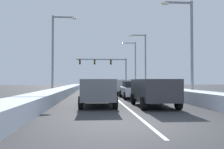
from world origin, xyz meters
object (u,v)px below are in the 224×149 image
at_px(sedan_green_center_lane_second, 95,89).
at_px(street_lamp_right_far, 134,61).
at_px(sedan_white_right_lane_second, 133,90).
at_px(suv_silver_right_lane_third, 124,85).
at_px(street_lamp_right_mid, 143,57).
at_px(sedan_navy_center_lane_fourth, 96,86).
at_px(sedan_tan_right_lane_fourth, 120,86).
at_px(sedan_black_center_lane_third, 96,87).
at_px(street_lamp_right_near, 187,40).
at_px(street_lamp_left_mid, 56,48).
at_px(suv_charcoal_right_lane_nearest, 153,90).
at_px(traffic_light_gantry, 108,65).
at_px(suv_gray_center_lane_nearest, 98,90).

bearing_deg(sedan_green_center_lane_second, street_lamp_right_far, 71.82).
bearing_deg(sedan_white_right_lane_second, suv_silver_right_lane_third, 90.56).
distance_m(sedan_green_center_lane_second, street_lamp_right_far, 23.67).
bearing_deg(street_lamp_right_mid, sedan_green_center_lane_second, -118.01).
bearing_deg(sedan_navy_center_lane_fourth, street_lamp_right_mid, 4.77).
xyz_separation_m(sedan_tan_right_lane_fourth, sedan_black_center_lane_third, (-3.36, -4.86, 0.00)).
distance_m(sedan_navy_center_lane_fourth, street_lamp_right_near, 18.15).
relative_size(sedan_green_center_lane_second, street_lamp_left_mid, 0.53).
xyz_separation_m(suv_silver_right_lane_third, street_lamp_right_mid, (4.04, 8.40, 4.06)).
height_order(suv_charcoal_right_lane_nearest, traffic_light_gantry, traffic_light_gantry).
relative_size(suv_charcoal_right_lane_nearest, sedan_green_center_lane_second, 1.09).
height_order(sedan_tan_right_lane_fourth, sedan_navy_center_lane_fourth, same).
distance_m(suv_charcoal_right_lane_nearest, sedan_navy_center_lane_fourth, 20.89).
xyz_separation_m(sedan_tan_right_lane_fourth, traffic_light_gantry, (-0.56, 17.14, 3.96)).
distance_m(sedan_navy_center_lane_fourth, street_lamp_left_mid, 11.10).
xyz_separation_m(street_lamp_right_far, street_lamp_left_mid, (-11.36, -18.26, -0.09)).
xyz_separation_m(sedan_navy_center_lane_fourth, street_lamp_right_mid, (7.08, 0.59, 4.31)).
distance_m(suv_silver_right_lane_third, traffic_light_gantry, 23.34).
xyz_separation_m(sedan_white_right_lane_second, sedan_navy_center_lane_fourth, (-3.09, 13.93, 0.00)).
bearing_deg(sedan_navy_center_lane_fourth, suv_charcoal_right_lane_nearest, -81.09).
height_order(sedan_green_center_lane_second, street_lamp_right_far, street_lamp_right_far).
distance_m(sedan_white_right_lane_second, suv_silver_right_lane_third, 6.12).
height_order(sedan_navy_center_lane_fourth, traffic_light_gantry, traffic_light_gantry).
height_order(street_lamp_right_near, street_lamp_left_mid, street_lamp_left_mid).
xyz_separation_m(sedan_green_center_lane_second, sedan_black_center_lane_third, (0.17, 6.37, 0.00)).
height_order(sedan_green_center_lane_second, street_lamp_right_near, street_lamp_right_near).
distance_m(suv_charcoal_right_lane_nearest, street_lamp_right_mid, 21.95).
xyz_separation_m(suv_silver_right_lane_third, sedan_navy_center_lane_fourth, (-3.03, 7.81, -0.25)).
distance_m(street_lamp_right_mid, street_lamp_left_mid, 15.09).
bearing_deg(sedan_navy_center_lane_fourth, street_lamp_right_far, 51.91).
bearing_deg(suv_charcoal_right_lane_nearest, sedan_black_center_lane_third, 103.35).
distance_m(suv_gray_center_lane_nearest, traffic_light_gantry, 35.53).
height_order(sedan_white_right_lane_second, traffic_light_gantry, traffic_light_gantry).
height_order(sedan_tan_right_lane_fourth, street_lamp_right_mid, street_lamp_right_mid).
distance_m(suv_gray_center_lane_nearest, street_lamp_left_mid, 12.17).
xyz_separation_m(street_lamp_right_mid, street_lamp_left_mid, (-11.40, -9.88, -0.03)).
bearing_deg(suv_charcoal_right_lane_nearest, traffic_light_gantry, 90.78).
xyz_separation_m(sedan_white_right_lane_second, sedan_tan_right_lane_fourth, (0.21, 12.02, 0.00)).
bearing_deg(sedan_green_center_lane_second, suv_gray_center_lane_nearest, -89.19).
bearing_deg(sedan_white_right_lane_second, street_lamp_right_near, -28.59).
relative_size(sedan_green_center_lane_second, traffic_light_gantry, 0.42).
bearing_deg(sedan_black_center_lane_third, street_lamp_right_mid, 45.88).
bearing_deg(street_lamp_right_far, suv_charcoal_right_lane_nearest, -97.30).
bearing_deg(sedan_tan_right_lane_fourth, sedan_white_right_lane_second, -91.01).
bearing_deg(street_lamp_left_mid, traffic_light_gantry, 73.90).
bearing_deg(sedan_green_center_lane_second, street_lamp_left_mid, 136.80).
height_order(sedan_navy_center_lane_fourth, street_lamp_right_far, street_lamp_right_far).
xyz_separation_m(sedan_green_center_lane_second, street_lamp_right_mid, (7.30, 13.73, 4.31)).
distance_m(street_lamp_right_near, street_lamp_left_mid, 13.42).
distance_m(traffic_light_gantry, street_lamp_right_near, 31.71).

